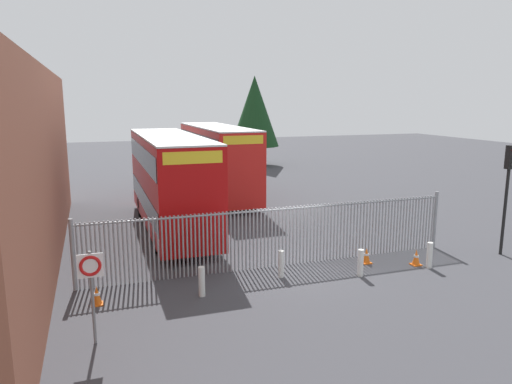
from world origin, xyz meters
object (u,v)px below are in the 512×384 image
Objects in this scene: bollard_center_front at (281,264)px; bollard_near_left at (202,282)px; traffic_cone_by_gate at (97,296)px; speed_limit_sign_post at (91,276)px; double_decker_bus_near_gate at (170,179)px; bollard_near_right at (361,263)px; bollard_far_right at (430,255)px; traffic_cone_mid_forecourt at (366,256)px; traffic_cone_near_kerb at (416,257)px; double_decker_bus_behind_fence_left at (217,159)px; traffic_light_kerbside at (508,180)px.

bollard_near_left is at bearing -166.68° from bollard_center_front.
traffic_cone_by_gate is (-3.09, 0.39, -0.19)m from bollard_near_left.
traffic_cone_by_gate is 2.84m from speed_limit_sign_post.
double_decker_bus_near_gate reaches higher than bollard_near_right.
bollard_center_front and bollard_far_right have the same top height.
traffic_cone_mid_forecourt is 1.00× the size of traffic_cone_near_kerb.
bollard_near_left is 1.00× the size of bollard_far_right.
bollard_near_right is 8.65m from traffic_cone_by_gate.
bollard_far_right is 0.51m from traffic_cone_near_kerb.
double_decker_bus_near_gate is at bearing 87.35° from bollard_near_left.
double_decker_bus_near_gate is at bearing -120.67° from double_decker_bus_behind_fence_left.
double_decker_bus_near_gate is 8.35m from bollard_near_left.
bollard_near_right is 9.02m from speed_limit_sign_post.
traffic_cone_near_kerb is (5.16, -0.48, -0.19)m from bollard_center_front.
speed_limit_sign_post reaches higher than bollard_center_front.
traffic_cone_near_kerb is (1.62, -0.77, 0.00)m from traffic_cone_mid_forecourt.
bollard_near_right is at bearing -85.34° from double_decker_bus_behind_fence_left.
double_decker_bus_behind_fence_left is at bearing 104.41° from traffic_cone_near_kerb.
bollard_center_front is 5.19m from traffic_cone_near_kerb.
double_decker_bus_near_gate is at bearing 145.73° from traffic_light_kerbside.
bollard_near_left and bollard_near_right have the same top height.
double_decker_bus_behind_fence_left is 15.06m from bollard_near_right.
traffic_cone_mid_forecourt is at bearing 4.73° from bollard_center_front.
bollard_center_front is (2.92, 0.69, 0.00)m from bollard_near_left.
bollard_near_right is at bearing -0.97° from bollard_near_left.
double_decker_bus_near_gate is 18.32× the size of traffic_cone_by_gate.
speed_limit_sign_post is at bearing -114.04° from double_decker_bus_behind_fence_left.
bollard_far_right is at bearing -2.91° from traffic_cone_by_gate.
double_decker_bus_behind_fence_left is 11.38× the size of bollard_near_right.
double_decker_bus_behind_fence_left is at bearing 98.76° from traffic_cone_mid_forecourt.
traffic_cone_mid_forecourt is (6.46, 0.98, -0.19)m from bollard_near_left.
bollard_near_left is 3.98m from speed_limit_sign_post.
speed_limit_sign_post reaches higher than bollard_near_left.
traffic_light_kerbside is (6.50, 0.25, 2.51)m from bollard_near_right.
bollard_center_front is at bearing -95.74° from double_decker_bus_behind_fence_left.
double_decker_bus_behind_fence_left reaches higher than bollard_center_front.
bollard_far_right is (5.42, -0.88, 0.00)m from bollard_center_front.
double_decker_bus_near_gate reaches higher than traffic_light_kerbside.
double_decker_bus_behind_fence_left reaches higher than traffic_cone_near_kerb.
traffic_cone_mid_forecourt is at bearing 171.58° from traffic_light_kerbside.
speed_limit_sign_post is at bearing -155.92° from bollard_center_front.
speed_limit_sign_post is at bearing -162.62° from traffic_cone_mid_forecourt.
traffic_cone_mid_forecourt is at bearing 147.94° from bollard_far_right.
bollard_center_front is at bearing 170.75° from bollard_far_right.
double_decker_bus_near_gate reaches higher than bollard_far_right.
bollard_near_left is 8.09m from traffic_cone_near_kerb.
double_decker_bus_behind_fence_left is at bearing 65.96° from speed_limit_sign_post.
traffic_light_kerbside is at bearing 2.23° from bollard_near_right.
traffic_cone_near_kerb is at bearing 6.85° from bollard_near_right.
traffic_cone_by_gate is (-6.01, -0.30, -0.19)m from bollard_center_front.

